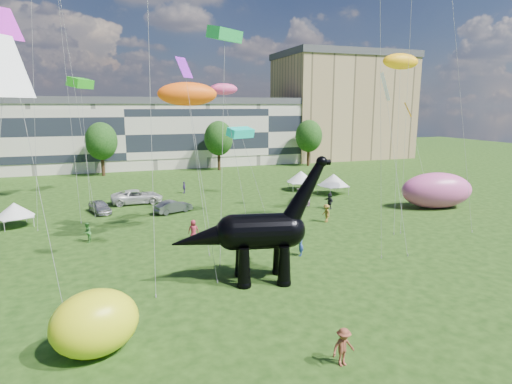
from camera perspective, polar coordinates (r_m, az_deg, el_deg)
name	(u,v)px	position (r m, az deg, el deg)	size (l,w,h in m)	color
ground	(305,294)	(27.56, 6.53, -13.35)	(220.00, 220.00, 0.00)	#16330C
terrace_row	(124,136)	(84.72, -17.17, 7.16)	(78.00, 11.00, 12.00)	beige
apartment_block	(342,108)	(101.28, 11.34, 10.89)	(28.00, 18.00, 22.00)	tan
tree_mid_left	(101,138)	(75.68, -19.96, 6.76)	(5.20, 5.20, 9.44)	#382314
tree_mid_right	(219,135)	(78.02, -5.01, 7.52)	(5.20, 5.20, 9.44)	#382314
tree_far_right	(309,133)	(84.24, 7.06, 7.76)	(5.20, 5.20, 9.44)	#382314
dinosaur_sculpture	(255,234)	(28.23, -0.10, -5.57)	(10.61, 3.86, 8.65)	black
car_silver	(100,207)	(49.75, -20.10, -1.86)	(1.65, 4.10, 1.40)	#A5A3A8
car_grey	(173,207)	(47.77, -10.97, -1.91)	(1.45, 4.16, 1.37)	slate
car_white	(137,197)	(53.20, -15.57, -0.60)	(2.78, 6.02, 1.67)	silver
car_dark	(302,197)	(51.88, 6.19, -0.70)	(1.96, 4.81, 1.40)	#595960
gazebo_near	(333,180)	(57.41, 10.28, 1.59)	(4.29, 4.29, 2.73)	silver
gazebo_far	(301,177)	(59.64, 6.01, 2.06)	(4.54, 4.54, 2.70)	white
gazebo_left	(14,210)	(47.35, -29.51, -2.08)	(4.52, 4.52, 2.40)	silver
inflatable_pink	(437,190)	(52.98, 22.93, 0.20)	(8.20, 4.10, 4.10)	#E057A2
inflatable_yellow	(95,323)	(22.16, -20.68, -16.03)	(4.08, 3.14, 3.14)	yellow
visitors	(205,227)	(38.58, -6.75, -4.65)	(44.37, 42.18, 1.87)	olive
kites	(222,80)	(40.03, -4.56, 14.65)	(51.54, 40.33, 25.76)	red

